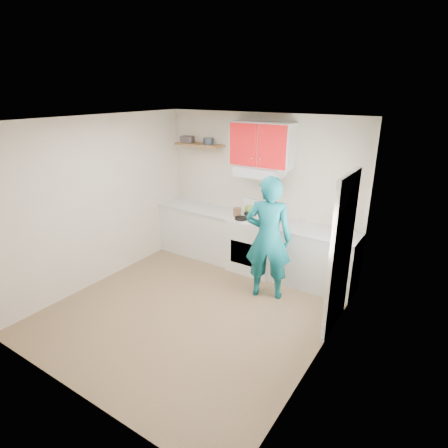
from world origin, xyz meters
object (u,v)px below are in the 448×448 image
Objects in this scene: tin at (208,141)px; kettle at (250,209)px; crock at (237,213)px; stove at (254,244)px; person at (268,238)px.

tin is 1.38m from kettle.
stove is at bearing 8.28° from crock.
crock is (-0.33, -0.05, 0.52)m from stove.
kettle is 1.07× the size of crock.
crock is (0.74, -0.23, -1.11)m from tin.
crock is 0.09× the size of person.
kettle is at bearing 68.26° from crock.
crock is at bearing -17.43° from tin.
crock is 1.09m from person.
stove is 5.68× the size of crock.
stove is 0.62m from kettle.
tin is 1.05× the size of kettle.
person is at bearing -48.92° from stove.
kettle is (-0.22, 0.21, 0.53)m from stove.
tin is at bearing -166.99° from kettle.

